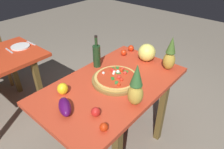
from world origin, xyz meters
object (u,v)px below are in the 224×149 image
Objects in this scene: melon at (147,53)px; eggplant at (65,107)px; pizza_board at (116,80)px; tomato_by_bottle at (131,48)px; pineapple_right at (136,87)px; bell_pepper at (63,89)px; display_table at (112,91)px; tomato_near_board at (96,112)px; pizza at (116,77)px; pineapple_left at (170,55)px; fork_utensil at (9,51)px; tomato_at_corner at (124,53)px; knife_utensil at (31,43)px; dinner_plate at (20,47)px; tomato_beside_pepper at (104,127)px; wine_bottle at (97,55)px.

melon is 0.92× the size of eggplant.
tomato_by_bottle is at bearing 24.18° from pizza_board.
bell_pepper is (-0.28, 0.53, -0.11)m from pineapple_right.
pizza_board is 0.37m from pineapple_right.
display_table is 0.46m from bell_pepper.
pineapple_right is 0.35m from tomato_near_board.
pizza is 0.56m from eggplant.
pineapple_left reaches higher than bell_pepper.
pizza_board is 0.64m from tomato_by_bottle.
pizza is 2.20× the size of fork_utensil.
knife_utensil is (-0.51, 1.08, -0.03)m from tomato_at_corner.
fork_utensil is at bearing 81.11° from eggplant.
pineapple_right is at bearing -61.77° from bell_pepper.
pineapple_right reaches higher than fork_utensil.
tomato_at_corner reaches higher than fork_utensil.
fork_utensil is at bearing 126.28° from tomato_at_corner.
dinner_plate reaches higher than display_table.
pineapple_left reaches higher than melon.
bell_pepper is at bearing -177.64° from tomato_at_corner.
pineapple_right is at bearing -80.40° from fork_utensil.
tomato_beside_pepper is at bearing -177.05° from pineapple_left.
pineapple_right is 1.66m from fork_utensil.
knife_utensil is (0.37, 1.50, -0.03)m from tomato_near_board.
dinner_plate is at bearing 105.72° from wine_bottle.
knife_utensil is at bearing 69.62° from eggplant.
melon is 1.03× the size of knife_utensil.
pizza is 0.64m from tomato_by_bottle.
dinner_plate is 0.14m from knife_utensil.
display_table is at bearing 176.11° from pizza.
eggplant is (-0.55, 0.04, 0.03)m from pizza_board.
tomato_beside_pepper is (-0.07, -0.53, -0.01)m from bell_pepper.
bell_pepper reaches higher than dinner_plate.
tomato_near_board is at bearing -155.87° from display_table.
bell_pepper is 1.64× the size of tomato_beside_pepper.
pineapple_right is at bearing 0.07° from tomato_beside_pepper.
bell_pepper is at bearing -109.75° from knife_utensil.
bell_pepper is (-0.51, -0.09, -0.08)m from wine_bottle.
tomato_at_corner is (0.44, 0.26, 0.02)m from pizza_board.
knife_utensil is (0.43, 1.64, -0.03)m from tomato_beside_pepper.
pizza is at bearing -149.54° from tomato_at_corner.
pizza is at bearing 64.73° from pineapple_right.
pineapple_right is at bearing -175.46° from pineapple_left.
tomato_at_corner is 0.30× the size of dinner_plate.
pineapple_left is at bearing -27.36° from pizza.
pizza reaches higher than tomato_by_bottle.
pizza_board is 1.34× the size of wine_bottle.
tomato_at_corner reaches higher than pizza_board.
display_table is 6.29× the size of dinner_plate.
pizza_board reaches higher than dinner_plate.
tomato_by_bottle is at bearing -6.33° from wine_bottle.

